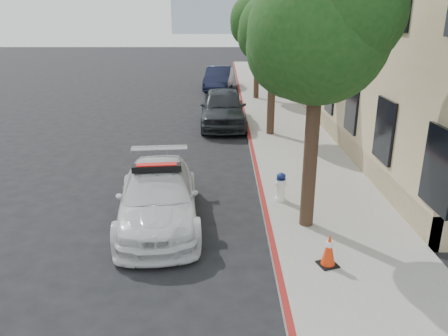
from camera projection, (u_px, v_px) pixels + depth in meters
name	position (u px, v px, depth m)	size (l,w,h in m)	color
ground	(185.00, 195.00, 11.72)	(120.00, 120.00, 0.00)	black
sidewalk	(276.00, 114.00, 21.14)	(3.20, 50.00, 0.15)	gray
curb_strip	(244.00, 114.00, 21.14)	(0.12, 50.00, 0.15)	maroon
building	(370.00, 8.00, 24.25)	(8.00, 36.00, 10.00)	tan
tree_near	(321.00, 32.00, 8.42)	(2.92, 2.82, 5.62)	black
tree_mid	(275.00, 28.00, 16.01)	(2.77, 2.64, 5.43)	black
tree_far	(258.00, 20.00, 23.49)	(3.10, 3.00, 5.81)	black
police_car	(158.00, 196.00, 10.01)	(2.28, 4.58, 1.43)	silver
parked_car_mid	(223.00, 108.00, 18.88)	(1.91, 4.75, 1.62)	#202328
parked_car_far	(219.00, 78.00, 28.30)	(1.58, 4.52, 1.49)	black
fire_hydrant	(281.00, 187.00, 10.93)	(0.31, 0.28, 0.73)	white
traffic_cone	(329.00, 250.00, 8.06)	(0.43, 0.43, 0.65)	black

